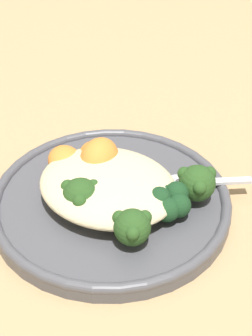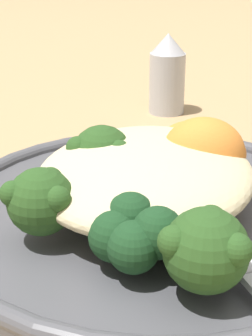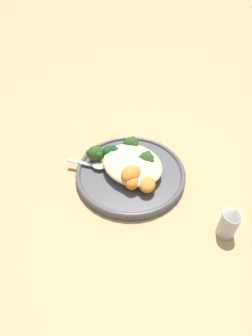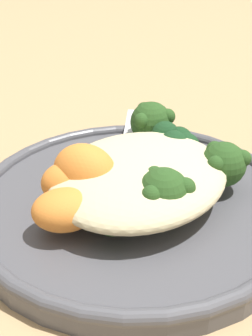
# 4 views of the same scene
# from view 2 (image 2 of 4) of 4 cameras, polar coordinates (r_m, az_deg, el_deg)

# --- Properties ---
(ground_plane) EXTENTS (4.00, 4.00, 0.00)m
(ground_plane) POSITION_cam_2_polar(r_m,az_deg,el_deg) (0.36, 1.93, -6.26)
(ground_plane) COLOR tan
(plate) EXTENTS (0.27, 0.27, 0.02)m
(plate) POSITION_cam_2_polar(r_m,az_deg,el_deg) (0.36, 2.88, -4.63)
(plate) COLOR #4C4C51
(plate) RESTS_ON ground_plane
(quinoa_mound) EXTENTS (0.16, 0.13, 0.03)m
(quinoa_mound) POSITION_cam_2_polar(r_m,az_deg,el_deg) (0.35, 1.72, -0.40)
(quinoa_mound) COLOR beige
(quinoa_mound) RESTS_ON plate
(broccoli_stalk_0) EXTENTS (0.07, 0.06, 0.03)m
(broccoli_stalk_0) POSITION_cam_2_polar(r_m,az_deg,el_deg) (0.39, 2.54, 1.09)
(broccoli_stalk_0) COLOR #8EB25B
(broccoli_stalk_0) RESTS_ON plate
(broccoli_stalk_1) EXTENTS (0.04, 0.09, 0.04)m
(broccoli_stalk_1) POSITION_cam_2_polar(r_m,az_deg,el_deg) (0.36, -1.52, 0.87)
(broccoli_stalk_1) COLOR #8EB25B
(broccoli_stalk_1) RESTS_ON plate
(broccoli_stalk_2) EXTENTS (0.09, 0.10, 0.04)m
(broccoli_stalk_2) POSITION_cam_2_polar(r_m,az_deg,el_deg) (0.31, -6.71, -3.33)
(broccoli_stalk_2) COLOR #8EB25B
(broccoli_stalk_2) RESTS_ON plate
(broccoli_stalk_3) EXTENTS (0.08, 0.05, 0.03)m
(broccoli_stalk_3) POSITION_cam_2_polar(r_m,az_deg,el_deg) (0.31, 1.14, -4.26)
(broccoli_stalk_3) COLOR #8EB25B
(broccoli_stalk_3) RESTS_ON plate
(broccoli_stalk_4) EXTENTS (0.13, 0.06, 0.04)m
(broccoli_stalk_4) POSITION_cam_2_polar(r_m,az_deg,el_deg) (0.27, 7.75, -7.34)
(broccoli_stalk_4) COLOR #8EB25B
(broccoli_stalk_4) RESTS_ON plate
(sweet_potato_chunk_0) EXTENTS (0.06, 0.06, 0.03)m
(sweet_potato_chunk_0) POSITION_cam_2_polar(r_m,az_deg,el_deg) (0.38, 9.05, 1.21)
(sweet_potato_chunk_0) COLOR orange
(sweet_potato_chunk_0) RESTS_ON plate
(sweet_potato_chunk_1) EXTENTS (0.06, 0.06, 0.03)m
(sweet_potato_chunk_1) POSITION_cam_2_polar(r_m,az_deg,el_deg) (0.40, 6.49, 2.64)
(sweet_potato_chunk_1) COLOR orange
(sweet_potato_chunk_1) RESTS_ON plate
(sweet_potato_chunk_2) EXTENTS (0.05, 0.06, 0.05)m
(sweet_potato_chunk_2) POSITION_cam_2_polar(r_m,az_deg,el_deg) (0.36, 7.88, 1.59)
(sweet_potato_chunk_2) COLOR orange
(sweet_potato_chunk_2) RESTS_ON plate
(kale_tuft) EXTENTS (0.05, 0.05, 0.03)m
(kale_tuft) POSITION_cam_2_polar(r_m,az_deg,el_deg) (0.28, 1.31, -6.57)
(kale_tuft) COLOR #193D1E
(kale_tuft) RESTS_ON plate
(spoon) EXTENTS (0.09, 0.07, 0.01)m
(spoon) POSITION_cam_2_polar(r_m,az_deg,el_deg) (0.28, 11.80, -9.84)
(spoon) COLOR silver
(spoon) RESTS_ON plate
(salt_shaker) EXTENTS (0.04, 0.04, 0.08)m
(salt_shaker) POSITION_cam_2_polar(r_m,az_deg,el_deg) (0.58, 4.21, 9.46)
(salt_shaker) COLOR #B2B2B7
(salt_shaker) RESTS_ON ground_plane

